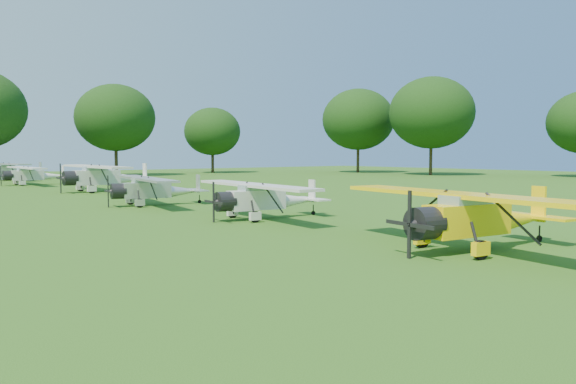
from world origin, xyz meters
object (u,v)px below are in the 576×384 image
object	(u,v)px
aircraft_7	(12,169)
aircraft_3	(264,196)
aircraft_4	(154,187)
aircraft_2	(478,213)
aircraft_5	(104,175)
aircraft_6	(32,173)

from	to	relation	value
aircraft_7	aircraft_3	bearing A→B (deg)	-97.20
aircraft_4	aircraft_7	size ratio (longest dim) A/B	0.86
aircraft_4	aircraft_7	bearing A→B (deg)	97.84
aircraft_2	aircraft_5	size ratio (longest dim) A/B	0.88
aircraft_3	aircraft_6	distance (m)	36.21
aircraft_6	aircraft_3	bearing A→B (deg)	-88.45
aircraft_3	aircraft_4	world-z (taller)	aircraft_3
aircraft_2	aircraft_4	world-z (taller)	aircraft_2
aircraft_6	aircraft_7	distance (m)	11.82
aircraft_2	aircraft_6	xyz separation A→B (m)	(-1.51, 47.25, -0.06)
aircraft_3	aircraft_7	size ratio (longest dim) A/B	0.86
aircraft_3	aircraft_2	bearing A→B (deg)	-83.36
aircraft_2	aircraft_6	size ratio (longest dim) A/B	1.07
aircraft_4	aircraft_6	size ratio (longest dim) A/B	0.96
aircraft_7	aircraft_5	bearing A→B (deg)	-94.89
aircraft_6	aircraft_7	size ratio (longest dim) A/B	0.90
aircraft_2	aircraft_5	distance (m)	33.88
aircraft_7	aircraft_2	bearing A→B (deg)	-96.99
aircraft_2	aircraft_4	xyz separation A→B (m)	(-1.44, 20.53, -0.11)
aircraft_3	aircraft_6	size ratio (longest dim) A/B	0.96
aircraft_4	aircraft_5	xyz separation A→B (m)	(1.95, 13.34, 0.28)
aircraft_2	aircraft_7	xyz separation A→B (m)	(-0.73, 59.04, 0.06)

